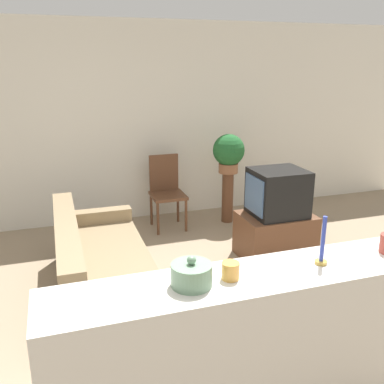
{
  "coord_description": "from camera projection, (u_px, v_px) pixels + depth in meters",
  "views": [
    {
      "loc": [
        -0.98,
        -2.39,
        2.17
      ],
      "look_at": [
        0.36,
        1.69,
        0.85
      ],
      "focal_mm": 40.0,
      "sensor_mm": 36.0,
      "label": 1
    }
  ],
  "objects": [
    {
      "name": "ground_plane",
      "position": [
        217.0,
        373.0,
        3.1
      ],
      "size": [
        14.0,
        14.0,
        0.0
      ],
      "primitive_type": "plane",
      "color": "gray"
    },
    {
      "name": "wooden_chair",
      "position": [
        166.0,
        188.0,
        5.72
      ],
      "size": [
        0.44,
        0.44,
        0.97
      ],
      "color": "brown",
      "rests_on": "ground_plane"
    },
    {
      "name": "tv_stand",
      "position": [
        275.0,
        235.0,
        4.89
      ],
      "size": [
        0.82,
        0.57,
        0.51
      ],
      "color": "brown",
      "rests_on": "ground_plane"
    },
    {
      "name": "decorative_bowl",
      "position": [
        192.0,
        275.0,
        2.23
      ],
      "size": [
        0.22,
        0.22,
        0.17
      ],
      "color": "gray",
      "rests_on": "foreground_counter"
    },
    {
      "name": "couch",
      "position": [
        100.0,
        269.0,
        4.06
      ],
      "size": [
        0.84,
        1.98,
        0.77
      ],
      "color": "#847051",
      "rests_on": "ground_plane"
    },
    {
      "name": "candlestick",
      "position": [
        322.0,
        248.0,
        2.45
      ],
      "size": [
        0.07,
        0.07,
        0.29
      ],
      "color": "#B7933D",
      "rests_on": "foreground_counter"
    },
    {
      "name": "television",
      "position": [
        277.0,
        193.0,
        4.74
      ],
      "size": [
        0.59,
        0.52,
        0.52
      ],
      "color": "black",
      "rests_on": "tv_stand"
    },
    {
      "name": "wall_back",
      "position": [
        127.0,
        124.0,
        5.82
      ],
      "size": [
        9.0,
        0.06,
        2.7
      ],
      "color": "silver",
      "rests_on": "ground_plane"
    },
    {
      "name": "potted_plant",
      "position": [
        229.0,
        152.0,
        5.76
      ],
      "size": [
        0.43,
        0.43,
        0.53
      ],
      "color": "#8E5B3D",
      "rests_on": "plant_stand"
    },
    {
      "name": "candle_jar",
      "position": [
        231.0,
        271.0,
        2.3
      ],
      "size": [
        0.1,
        0.1,
        0.1
      ],
      "color": "gold",
      "rests_on": "foreground_counter"
    },
    {
      "name": "foreground_counter",
      "position": [
        249.0,
        355.0,
        2.51
      ],
      "size": [
        2.33,
        0.44,
        1.04
      ],
      "color": "beige",
      "rests_on": "ground_plane"
    },
    {
      "name": "plant_stand",
      "position": [
        227.0,
        197.0,
        5.95
      ],
      "size": [
        0.16,
        0.16,
        0.71
      ],
      "color": "brown",
      "rests_on": "ground_plane"
    }
  ]
}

